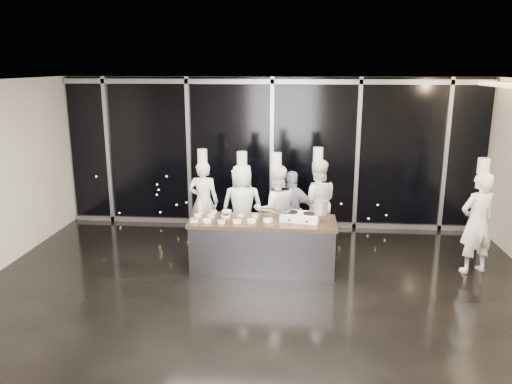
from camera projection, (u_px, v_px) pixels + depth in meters
ground at (258, 293)px, 7.75m from camera, size 9.00×9.00×0.00m
room_shell at (271, 150)px, 7.17m from camera, size 9.02×7.02×3.21m
window_wall at (272, 153)px, 10.66m from camera, size 8.90×0.11×3.20m
demo_counter at (263, 245)px, 8.50m from camera, size 2.46×0.86×0.90m
stove at (300, 216)px, 8.37m from camera, size 0.70×0.50×0.14m
frying_pan at (283, 209)px, 8.43m from camera, size 0.57×0.37×0.05m
stock_pot at (321, 207)px, 8.24m from camera, size 0.27×0.27×0.23m
prep_bowls at (226, 217)px, 8.47m from camera, size 1.38×0.73×0.05m
squeeze_bottle at (200, 206)px, 8.79m from camera, size 0.07×0.07×0.24m
chef_far_left at (203, 201)px, 9.81m from camera, size 0.60×0.40×1.87m
chef_left at (242, 206)px, 9.50m from camera, size 0.83×0.57×1.87m
chef_center at (276, 210)px, 9.17m from camera, size 0.96×0.84×1.91m
guest at (292, 211)px, 9.41m from camera, size 0.95×0.56×1.53m
chef_right at (317, 202)px, 9.65m from camera, size 0.89×0.73×1.93m
chef_side at (477, 222)px, 8.33m from camera, size 0.75×0.63×1.97m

